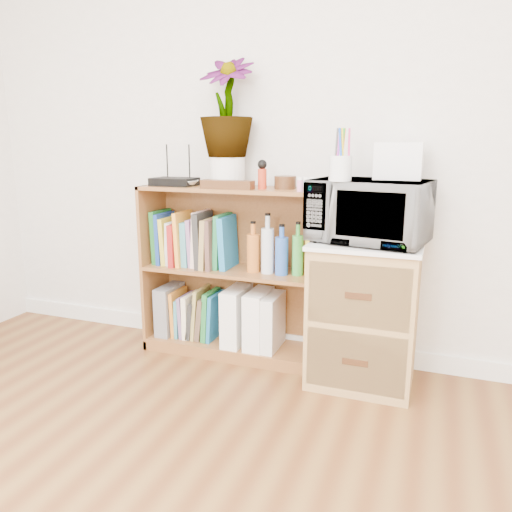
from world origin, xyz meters
The scene contains 21 objects.
skirting_board centered at (0.00, 2.24, 0.05)m, with size 4.00×0.02×0.10m, color white.
bookshelf centered at (-0.35, 2.10, 0.47)m, with size 1.00×0.30×0.95m, color brown.
wicker_unit centered at (0.40, 2.02, 0.35)m, with size 0.50×0.45×0.70m, color #9E7542.
microwave centered at (0.40, 2.02, 0.87)m, with size 0.53×0.36×0.30m, color silver.
pen_cup centered at (0.28, 1.90, 1.07)m, with size 0.10×0.10×0.11m, color white.
small_appliance centered at (0.51, 2.10, 1.10)m, with size 0.21×0.18×0.17m, color white.
router centered at (-0.68, 2.08, 0.97)m, with size 0.24×0.16×0.04m, color black.
white_bowl centered at (-0.60, 2.07, 0.97)m, with size 0.13×0.13×0.03m, color white.
plant_pot centered at (-0.37, 2.12, 1.03)m, with size 0.19×0.19×0.16m, color white.
potted_plant centered at (-0.37, 2.12, 1.36)m, with size 0.29×0.29×0.51m, color #39712D.
trinket_box centered at (-0.32, 2.00, 0.97)m, with size 0.28×0.07×0.04m, color #3C1D10.
kokeshi_doll centered at (-0.15, 2.06, 1.00)m, with size 0.05×0.05×0.10m, color #B82F16.
wooden_bowl centered at (-0.05, 2.11, 0.98)m, with size 0.11×0.11×0.07m, color #381F0F.
paint_jars centered at (0.09, 2.01, 0.97)m, with size 0.10×0.04×0.05m, color pink.
file_box centered at (-0.75, 2.10, 0.21)m, with size 0.09×0.23×0.29m, color slate.
magazine_holder_left centered at (-0.31, 2.09, 0.23)m, with size 0.10×0.26×0.32m, color white.
magazine_holder_mid centered at (-0.18, 2.09, 0.23)m, with size 0.10×0.25×0.32m, color white.
magazine_holder_right centered at (-0.11, 2.09, 0.22)m, with size 0.10×0.24×0.30m, color silver.
cookbooks centered at (-0.58, 2.10, 0.64)m, with size 0.46×0.20×0.31m.
liquor_bottles centered at (-0.01, 2.10, 0.65)m, with size 0.46×0.07×0.32m.
lower_books centered at (-0.57, 2.10, 0.20)m, with size 0.27×0.19×0.30m.
Camera 1 is at (0.71, -0.37, 1.19)m, focal length 35.00 mm.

